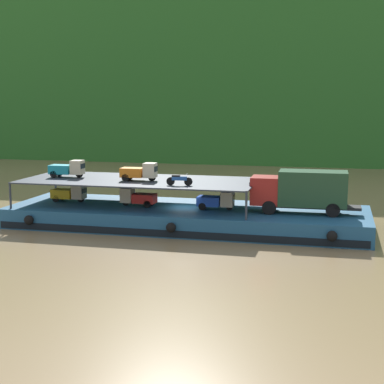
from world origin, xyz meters
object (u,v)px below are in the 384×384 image
Objects in this scene: mini_truck_upper_mid at (140,172)px; mini_truck_lower_stern at (69,193)px; mini_truck_lower_aft at (138,197)px; mini_truck_upper_stern at (68,169)px; cargo_barge at (187,217)px; motorcycle_upper_port at (179,180)px; mini_truck_lower_mid at (216,200)px; covered_lorry at (302,190)px.

mini_truck_lower_stern is at bearing 173.14° from mini_truck_upper_mid.
mini_truck_upper_stern is at bearing 176.11° from mini_truck_lower_aft.
mini_truck_lower_stern and mini_truck_lower_aft have the same top height.
cargo_barge is 9.85× the size of mini_truck_lower_stern.
mini_truck_upper_stern is 6.24m from mini_truck_upper_mid.
mini_truck_lower_aft is at bearing 153.77° from motorcycle_upper_port.
mini_truck_upper_mid is (6.22, -0.75, 2.00)m from mini_truck_lower_stern.
motorcycle_upper_port is (-2.37, -1.90, 1.74)m from mini_truck_lower_mid.
mini_truck_lower_aft is 6.19m from mini_truck_lower_mid.
cargo_barge is at bearing 5.46° from mini_truck_lower_aft.
motorcycle_upper_port is at bearing -26.00° from mini_truck_upper_mid.
motorcycle_upper_port reaches higher than mini_truck_lower_mid.
motorcycle_upper_port is (-8.61, -1.94, 0.74)m from covered_lorry.
motorcycle_upper_port is (0.03, -2.25, 3.18)m from cargo_barge.
mini_truck_lower_mid is 1.44× the size of motorcycle_upper_port.
mini_truck_lower_aft is (-12.43, -0.05, -1.00)m from covered_lorry.
covered_lorry is 2.85× the size of mini_truck_upper_mid.
mini_truck_upper_mid is (-5.97, -0.15, 2.00)m from mini_truck_lower_mid.
cargo_barge is at bearing -1.50° from mini_truck_lower_stern.
mini_truck_lower_aft reaches higher than cargo_barge.
mini_truck_lower_aft is 1.01× the size of mini_truck_lower_mid.
mini_truck_lower_aft is 1.00× the size of mini_truck_upper_mid.
mini_truck_lower_aft is at bearing -174.54° from cargo_barge.
mini_truck_upper_mid reaches higher than mini_truck_lower_stern.
mini_truck_upper_mid is at bearing 154.00° from motorcycle_upper_port.
mini_truck_lower_mid is at bearing -2.83° from mini_truck_lower_stern.
mini_truck_lower_stern reaches higher than cargo_barge.
mini_truck_upper_mid is at bearing -4.93° from mini_truck_upper_stern.
covered_lorry is at bearing 0.85° from mini_truck_upper_mid.
mini_truck_upper_stern is at bearing 179.74° from cargo_barge.
motorcycle_upper_port is (9.81, -2.50, 1.74)m from mini_truck_lower_stern.
mini_truck_upper_mid is (6.21, -0.54, 0.00)m from mini_truck_upper_stern.
motorcycle_upper_port is at bearing -167.32° from covered_lorry.
mini_truck_lower_aft is at bearing -5.90° from mini_truck_lower_stern.
covered_lorry reaches higher than motorcycle_upper_port.
mini_truck_upper_stern reaches higher than mini_truck_lower_stern.
mini_truck_lower_mid is at bearing 1.40° from mini_truck_upper_mid.
mini_truck_upper_mid reaches higher than mini_truck_lower_aft.
mini_truck_lower_mid is 6.30m from mini_truck_upper_mid.
motorcycle_upper_port reaches higher than cargo_barge.
cargo_barge is at bearing 171.78° from mini_truck_lower_mid.
mini_truck_upper_mid is at bearing -6.86° from mini_truck_lower_stern.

